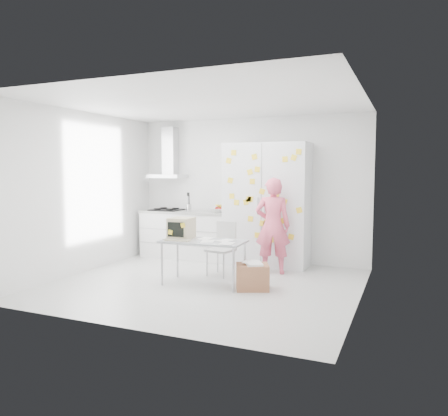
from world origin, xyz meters
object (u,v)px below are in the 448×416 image
at_px(chair, 223,245).
at_px(cardboard_box, 252,276).
at_px(person, 273,226).
at_px(desk, 189,234).

bearing_deg(chair, cardboard_box, -32.08).
bearing_deg(person, cardboard_box, 77.38).
xyz_separation_m(desk, chair, (0.28, 0.66, -0.26)).
height_order(person, desk, person).
xyz_separation_m(person, cardboard_box, (0.03, -1.08, -0.61)).
bearing_deg(cardboard_box, person, 91.48).
xyz_separation_m(person, desk, (-1.00, -1.08, -0.05)).
relative_size(desk, cardboard_box, 2.23).
distance_m(person, desk, 1.47).
relative_size(desk, chair, 1.45).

